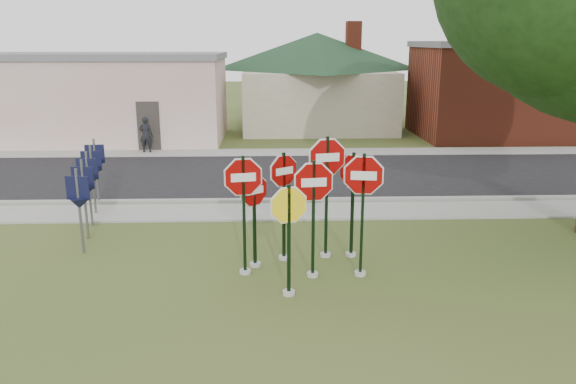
{
  "coord_description": "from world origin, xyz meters",
  "views": [
    {
      "loc": [
        -0.69,
        -9.83,
        4.74
      ],
      "look_at": [
        -0.28,
        2.0,
        1.55
      ],
      "focal_mm": 35.0,
      "sensor_mm": 36.0,
      "label": 1
    }
  ],
  "objects_px": {
    "pedestrian": "(146,134)",
    "stop_sign_center": "(313,202)",
    "stop_sign_left": "(244,198)",
    "stop_sign_yellow": "(289,227)"
  },
  "relations": [
    {
      "from": "pedestrian",
      "to": "stop_sign_center",
      "type": "bearing_deg",
      "value": 115.97
    },
    {
      "from": "stop_sign_center",
      "to": "stop_sign_left",
      "type": "distance_m",
      "value": 1.42
    },
    {
      "from": "stop_sign_center",
      "to": "stop_sign_left",
      "type": "relative_size",
      "value": 0.98
    },
    {
      "from": "stop_sign_left",
      "to": "stop_sign_center",
      "type": "bearing_deg",
      "value": -7.86
    },
    {
      "from": "stop_sign_center",
      "to": "stop_sign_yellow",
      "type": "relative_size",
      "value": 1.12
    },
    {
      "from": "pedestrian",
      "to": "stop_sign_left",
      "type": "bearing_deg",
      "value": 111.1
    },
    {
      "from": "stop_sign_yellow",
      "to": "stop_sign_left",
      "type": "bearing_deg",
      "value": 129.91
    },
    {
      "from": "stop_sign_center",
      "to": "pedestrian",
      "type": "height_order",
      "value": "stop_sign_center"
    },
    {
      "from": "stop_sign_yellow",
      "to": "stop_sign_center",
      "type": "bearing_deg",
      "value": 58.55
    },
    {
      "from": "stop_sign_yellow",
      "to": "stop_sign_left",
      "type": "distance_m",
      "value": 1.41
    }
  ]
}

